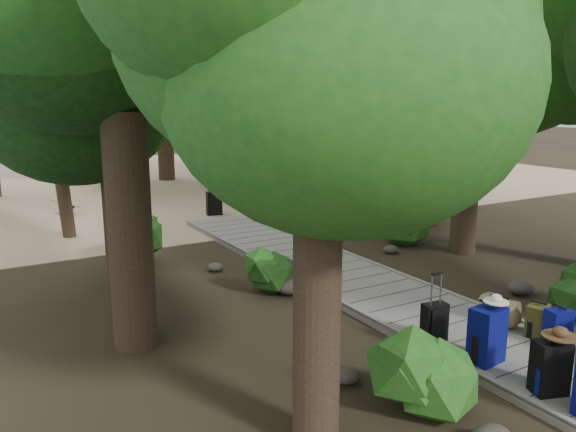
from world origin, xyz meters
TOP-DOWN VIEW (x-y plane):
  - ground at (0.00, 0.00)m, footprint 120.00×120.00m
  - sand_beach at (0.00, 16.00)m, footprint 40.00×22.00m
  - boardwalk at (0.00, 1.00)m, footprint 2.00×12.00m
  - backpack_left_b at (-0.62, -4.04)m, footprint 0.46×0.39m
  - backpack_left_c at (-0.61, -3.12)m, footprint 0.48×0.37m
  - backpack_right_c at (0.67, -3.27)m, footprint 0.38×0.30m
  - backpack_right_d at (0.69, -2.93)m, footprint 0.40×0.34m
  - duffel_right_khaki at (0.66, -2.28)m, footprint 0.55×0.66m
  - suitcase_on_boardwalk at (-0.72, -2.29)m, footprint 0.38×0.24m
  - lone_suitcase_on_sand at (0.25, 7.96)m, footprint 0.49×0.32m
  - hat_brown at (-0.56, -4.09)m, footprint 0.40×0.40m
  - hat_white at (-0.54, -3.16)m, footprint 0.32×0.32m
  - kayak at (-3.63, 10.26)m, footprint 1.06×3.22m
  - sun_lounger at (2.53, 10.22)m, footprint 1.05×1.99m
  - tree_right_c at (3.56, 1.13)m, footprint 4.81×4.81m
  - tree_right_d at (5.00, 3.80)m, footprint 6.33×6.33m
  - tree_right_e at (4.48, 7.60)m, footprint 5.17×5.17m
  - tree_right_f at (6.80, 10.05)m, footprint 5.17×5.17m
  - tree_left_a at (-3.39, -3.32)m, footprint 4.12×4.12m
  - tree_left_b at (-4.36, -0.05)m, footprint 4.87×4.87m
  - tree_left_c at (-3.84, 2.90)m, footprint 4.17×4.17m
  - tree_back_a at (-1.21, 15.54)m, footprint 4.86×4.86m
  - tree_back_b at (1.48, 16.14)m, footprint 5.61×5.61m
  - tree_back_c at (5.25, 14.89)m, footprint 4.54×4.54m
  - palm_right_a at (3.29, 6.02)m, footprint 3.99×3.99m
  - palm_right_b at (4.54, 11.01)m, footprint 4.47×4.47m
  - palm_right_c at (2.09, 12.20)m, footprint 4.15×4.15m
  - palm_left_a at (-4.32, 7.19)m, footprint 4.58×4.58m
  - rock_left_b at (-2.38, -2.48)m, footprint 0.35×0.32m
  - rock_left_c at (-1.32, 0.69)m, footprint 0.59×0.53m
  - rock_left_d at (-1.97, 2.67)m, footprint 0.33×0.30m
  - rock_right_b at (2.28, -1.44)m, footprint 0.48×0.43m
  - rock_right_c at (2.07, 1.90)m, footprint 0.35×0.31m
  - rock_right_d at (2.90, 4.36)m, footprint 0.57×0.52m
  - shrub_left_a at (-2.05, -3.47)m, footprint 1.10×1.10m
  - shrub_left_b at (-1.69, 1.08)m, footprint 0.96×0.96m
  - shrub_left_c at (-3.05, 4.11)m, footprint 1.33×1.33m
  - shrub_right_a at (2.11, -2.46)m, footprint 1.02×1.02m
  - shrub_right_b at (2.82, 2.36)m, footprint 1.39×1.39m
  - shrub_right_c at (2.09, 5.58)m, footprint 0.77×0.77m

SIDE VIEW (x-z plane):
  - ground at x=0.00m, z-range 0.00..0.00m
  - sand_beach at x=0.00m, z-range 0.00..0.02m
  - boardwalk at x=0.00m, z-range 0.00..0.12m
  - rock_left_d at x=-1.97m, z-range 0.00..0.18m
  - rock_right_c at x=2.07m, z-range 0.00..0.19m
  - rock_left_b at x=-2.38m, z-range 0.00..0.19m
  - rock_right_b at x=2.28m, z-range 0.00..0.26m
  - rock_right_d at x=2.90m, z-range 0.00..0.32m
  - rock_left_c at x=-1.32m, z-range 0.00..0.32m
  - kayak at x=-3.63m, z-range 0.02..0.34m
  - duffel_right_khaki at x=0.66m, z-range 0.12..0.49m
  - sun_lounger at x=2.53m, z-range 0.02..0.63m
  - shrub_right_c at x=2.09m, z-range 0.00..0.70m
  - lone_suitcase_on_sand at x=0.25m, z-range 0.02..0.73m
  - backpack_right_d at x=0.69m, z-range 0.12..0.64m
  - suitcase_on_boardwalk at x=-0.72m, z-range 0.12..0.67m
  - backpack_right_c at x=0.67m, z-range 0.12..0.69m
  - shrub_left_b at x=-1.69m, z-range 0.00..0.86m
  - shrub_right_a at x=2.11m, z-range 0.00..0.92m
  - backpack_left_b at x=-0.62m, z-range 0.12..0.83m
  - shrub_left_a at x=-2.05m, z-range 0.00..0.99m
  - backpack_left_c at x=-0.61m, z-range 0.12..0.94m
  - shrub_left_c at x=-3.05m, z-range 0.00..1.20m
  - shrub_right_b at x=2.82m, z-range 0.00..1.25m
  - hat_brown at x=-0.56m, z-range 0.83..0.95m
  - hat_white at x=-0.54m, z-range 0.94..1.05m
  - palm_right_c at x=2.09m, z-range 0.00..6.60m
  - palm_right_a at x=3.29m, z-range 0.00..6.79m
  - tree_left_a at x=-3.39m, z-range 0.00..6.86m
  - tree_left_c at x=-3.84m, z-range 0.00..7.25m
  - palm_left_a at x=-4.32m, z-range 0.00..7.29m
  - tree_back_c at x=5.25m, z-range 0.00..8.17m
  - tree_right_c at x=3.56m, z-range 0.00..8.33m
  - tree_back_a at x=-1.21m, z-range 0.00..8.41m
  - palm_right_b at x=4.54m, z-range 0.00..8.64m
  - tree_left_b at x=-4.36m, z-range 0.00..8.77m
  - tree_right_f at x=6.80m, z-range 0.00..9.23m
  - tree_right_e at x=4.48m, z-range 0.00..9.30m
  - tree_back_b at x=1.48m, z-range 0.00..10.02m
  - tree_right_d at x=5.00m, z-range 0.00..11.60m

